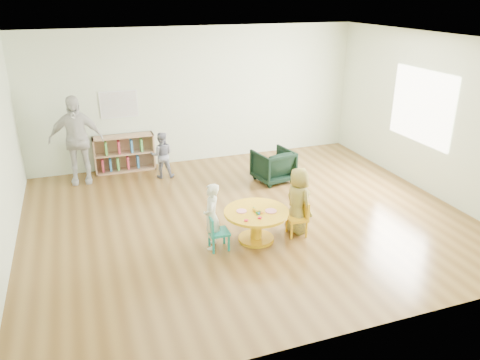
{
  "coord_description": "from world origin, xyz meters",
  "views": [
    {
      "loc": [
        -2.39,
        -6.44,
        3.46
      ],
      "look_at": [
        -0.21,
        -0.3,
        0.8
      ],
      "focal_mm": 35.0,
      "sensor_mm": 36.0,
      "label": 1
    }
  ],
  "objects": [
    {
      "name": "toddler",
      "position": [
        -0.94,
        2.22,
        0.46
      ],
      "size": [
        0.51,
        0.43,
        0.92
      ],
      "primitive_type": "imported",
      "rotation": [
        0.0,
        0.0,
        2.93
      ],
      "color": "#192040",
      "rests_on": "ground"
    },
    {
      "name": "bookshelf",
      "position": [
        -1.61,
        2.86,
        0.37
      ],
      "size": [
        1.2,
        0.3,
        0.75
      ],
      "color": "#A77E5D",
      "rests_on": "ground"
    },
    {
      "name": "kid_chair_left",
      "position": [
        -0.76,
        -0.81,
        0.28
      ],
      "size": [
        0.28,
        0.28,
        0.53
      ],
      "rotation": [
        0.0,
        0.0,
        -1.58
      ],
      "color": "#188579",
      "rests_on": "ground"
    },
    {
      "name": "adult_caretaker",
      "position": [
        -2.48,
        2.5,
        0.85
      ],
      "size": [
        1.03,
        0.5,
        1.69
      ],
      "primitive_type": "imported",
      "rotation": [
        0.0,
        0.0,
        -0.1
      ],
      "color": "silver",
      "rests_on": "ground"
    },
    {
      "name": "alphabet_poster",
      "position": [
        -1.6,
        2.98,
        1.35
      ],
      "size": [
        0.74,
        0.01,
        0.54
      ],
      "color": "white",
      "rests_on": "ground"
    },
    {
      "name": "activity_table",
      "position": [
        -0.12,
        -0.76,
        0.33
      ],
      "size": [
        0.95,
        0.95,
        0.52
      ],
      "rotation": [
        0.0,
        0.0,
        0.17
      ],
      "color": "gold",
      "rests_on": "ground"
    },
    {
      "name": "room",
      "position": [
        0.01,
        0.0,
        1.89
      ],
      "size": [
        7.1,
        7.0,
        2.8
      ],
      "color": "brown",
      "rests_on": "ground"
    },
    {
      "name": "child_right",
      "position": [
        0.56,
        -0.72,
        0.52
      ],
      "size": [
        0.44,
        0.57,
        1.04
      ],
      "primitive_type": "imported",
      "rotation": [
        0.0,
        0.0,
        1.81
      ],
      "color": "yellow",
      "rests_on": "ground"
    },
    {
      "name": "kid_chair_right",
      "position": [
        0.56,
        -0.8,
        0.29
      ],
      "size": [
        0.32,
        0.32,
        0.55
      ],
      "rotation": [
        0.0,
        0.0,
        1.46
      ],
      "color": "gold",
      "rests_on": "ground"
    },
    {
      "name": "child_left",
      "position": [
        -0.79,
        -0.73,
        0.49
      ],
      "size": [
        0.34,
        0.42,
        0.98
      ],
      "primitive_type": "imported",
      "rotation": [
        0.0,
        0.0,
        -1.91
      ],
      "color": "silver",
      "rests_on": "ground"
    },
    {
      "name": "armchair",
      "position": [
        1.03,
        1.3,
        0.31
      ],
      "size": [
        0.78,
        0.8,
        0.63
      ],
      "primitive_type": "imported",
      "rotation": [
        0.0,
        0.0,
        3.33
      ],
      "color": "black",
      "rests_on": "ground"
    }
  ]
}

